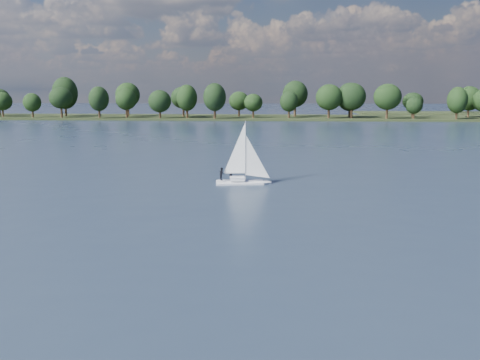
% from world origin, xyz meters
% --- Properties ---
extents(ground, '(700.00, 700.00, 0.00)m').
position_xyz_m(ground, '(0.00, 100.00, 0.00)').
color(ground, '#233342').
rests_on(ground, ground).
extents(far_shore, '(660.00, 40.00, 1.50)m').
position_xyz_m(far_shore, '(0.00, 212.00, 0.00)').
color(far_shore, black).
rests_on(far_shore, ground).
extents(sailboat, '(6.66, 2.67, 8.52)m').
position_xyz_m(sailboat, '(4.25, 52.95, 2.38)').
color(sailboat, white).
rests_on(sailboat, ground).
extents(treeline, '(562.34, 74.10, 18.18)m').
position_xyz_m(treeline, '(-18.35, 208.97, 8.06)').
color(treeline, black).
rests_on(treeline, ground).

